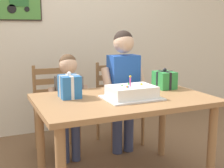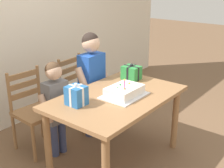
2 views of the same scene
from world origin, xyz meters
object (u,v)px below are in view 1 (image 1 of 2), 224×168
gift_box_red_large (70,87)px  child_older (123,80)px  chair_left (56,109)px  gift_box_beside_cake (164,80)px  chair_right (118,102)px  child_younger (69,98)px  birthday_cake (132,93)px  dining_table (124,109)px

gift_box_red_large → child_older: bearing=31.6°
gift_box_red_large → chair_left: (0.04, 0.72, -0.38)m
gift_box_beside_cake → chair_right: 0.82m
gift_box_red_large → child_older: size_ratio=0.17×
gift_box_red_large → child_younger: bearing=75.6°
birthday_cake → gift_box_beside_cake: 0.52m
dining_table → gift_box_red_large: 0.48m
gift_box_beside_cake → child_younger: bearing=152.4°
chair_left → child_older: child_older is taller
chair_left → child_younger: 0.36m
dining_table → gift_box_beside_cake: bearing=18.7°
birthday_cake → chair_left: bearing=112.7°
dining_table → chair_right: bearing=67.8°
chair_left → chair_right: same height
chair_right → dining_table: bearing=-112.2°
birthday_cake → chair_right: 1.06m
dining_table → gift_box_red_large: (-0.40, 0.16, 0.19)m
gift_box_red_large → child_younger: size_ratio=0.20×
chair_right → gift_box_beside_cake: bearing=-79.1°
dining_table → child_younger: bearing=116.8°
chair_right → child_older: child_older is taller
chair_right → child_younger: size_ratio=0.86×
chair_right → child_older: (-0.08, -0.30, 0.31)m
dining_table → chair_right: size_ratio=1.52×
gift_box_red_large → child_older: 0.81m
dining_table → child_older: size_ratio=1.09×
chair_right → gift_box_red_large: bearing=-136.6°
birthday_cake → chair_left: (-0.40, 0.95, -0.34)m
birthday_cake → chair_left: birthday_cake is taller
gift_box_red_large → child_older: (0.69, 0.42, -0.07)m
dining_table → birthday_cake: bearing=-62.0°
child_older → dining_table: bearing=-115.7°
child_younger → birthday_cake: bearing=-63.1°
gift_box_red_large → child_younger: 0.48m
birthday_cake → child_older: (0.25, 0.65, -0.02)m
child_older → child_younger: (-0.58, 0.00, -0.13)m
birthday_cake → chair_left: size_ratio=0.48×
birthday_cake → child_older: size_ratio=0.34×
gift_box_beside_cake → dining_table: bearing=-161.3°
birthday_cake → gift_box_red_large: bearing=152.4°
gift_box_red_large → birthday_cake: bearing=-27.6°
child_older → gift_box_red_large: bearing=-148.4°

